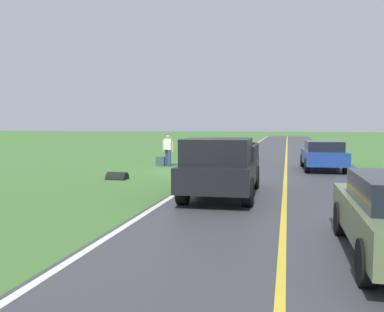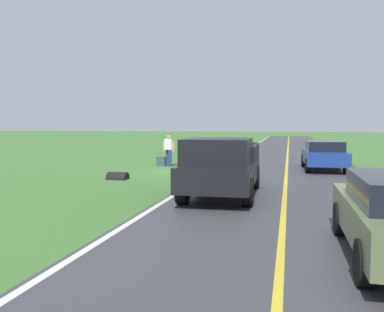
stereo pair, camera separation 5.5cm
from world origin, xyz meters
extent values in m
plane|color=#427033|center=(0.00, 0.00, 0.00)|extent=(200.00, 200.00, 0.00)
cube|color=#3D3D42|center=(-4.44, 0.00, 0.00)|extent=(7.13, 120.00, 0.00)
cube|color=silver|center=(-1.06, 0.00, 0.01)|extent=(0.16, 117.60, 0.00)
cube|color=gold|center=(-4.44, 0.00, 0.01)|extent=(0.14, 117.60, 0.00)
cylinder|color=navy|center=(1.53, -2.28, 0.44)|extent=(0.18, 0.18, 0.88)
cylinder|color=navy|center=(1.73, -2.54, 0.44)|extent=(0.18, 0.18, 0.88)
cube|color=white|center=(1.63, -2.41, 1.17)|extent=(0.42, 0.29, 0.58)
sphere|color=tan|center=(1.63, -2.41, 1.57)|extent=(0.23, 0.23, 0.23)
sphere|color=#4C564C|center=(1.63, -2.41, 1.65)|extent=(0.20, 0.20, 0.20)
cube|color=navy|center=(1.61, -2.61, 1.20)|extent=(0.34, 0.23, 0.44)
cylinder|color=tan|center=(1.37, -2.37, 1.06)|extent=(0.10, 0.10, 0.58)
cylinder|color=tan|center=(1.89, -2.41, 1.06)|extent=(0.10, 0.10, 0.58)
cube|color=#384C56|center=(2.05, -2.40, 0.25)|extent=(0.48, 0.24, 0.50)
cube|color=black|center=(-2.53, 5.94, 0.75)|extent=(2.11, 5.44, 0.70)
cube|color=black|center=(-2.56, 7.13, 1.46)|extent=(1.88, 2.20, 0.72)
cube|color=black|center=(-2.56, 7.13, 1.53)|extent=(1.71, 1.33, 0.43)
cube|color=black|center=(-3.45, 4.84, 1.33)|extent=(0.16, 3.03, 0.45)
cube|color=black|center=(-1.57, 4.88, 1.33)|extent=(0.16, 3.03, 0.45)
cube|color=black|center=(-2.48, 3.35, 1.33)|extent=(1.84, 0.14, 0.45)
cylinder|color=black|center=(-3.47, 7.67, 0.40)|extent=(0.32, 0.81, 0.80)
cylinder|color=black|center=(-1.67, 7.71, 0.40)|extent=(0.32, 0.81, 0.80)
cylinder|color=black|center=(-3.40, 4.37, 0.40)|extent=(0.32, 0.81, 0.80)
cylinder|color=black|center=(-1.60, 4.41, 0.40)|extent=(0.32, 0.81, 0.80)
cylinder|color=black|center=(-5.58, 10.22, 0.33)|extent=(0.24, 0.66, 0.66)
cylinder|color=black|center=(-5.60, 13.02, 0.33)|extent=(0.24, 0.66, 0.66)
cube|color=navy|center=(-6.19, -2.42, 0.64)|extent=(2.00, 4.46, 0.62)
cube|color=black|center=(-6.20, -2.22, 1.18)|extent=(1.71, 2.43, 0.46)
cylinder|color=black|center=(-5.30, -3.79, 0.33)|extent=(0.26, 0.67, 0.66)
cylinder|color=black|center=(-6.99, -3.84, 0.33)|extent=(0.26, 0.67, 0.66)
cylinder|color=black|center=(-5.40, -0.99, 0.33)|extent=(0.26, 0.67, 0.66)
cylinder|color=black|center=(-7.09, -1.04, 0.33)|extent=(0.26, 0.67, 0.66)
cylinder|color=black|center=(2.18, 3.14, 0.00)|extent=(0.80, 0.60, 0.60)
camera|label=1|loc=(-4.50, 19.16, 2.24)|focal=39.98mm
camera|label=2|loc=(-4.55, 19.15, 2.24)|focal=39.98mm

